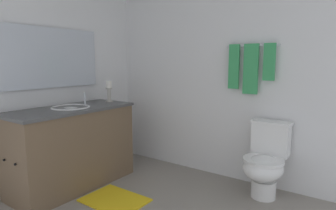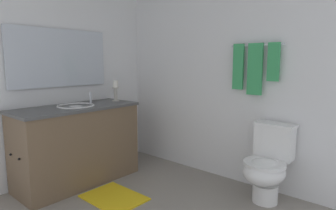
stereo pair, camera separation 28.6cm
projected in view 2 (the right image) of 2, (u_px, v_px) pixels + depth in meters
name	position (u px, v px, depth m)	size (l,w,h in m)	color
wall_back	(226.00, 73.00, 3.25)	(2.93, 0.04, 2.45)	white
wall_left	(51.00, 73.00, 3.23)	(0.04, 2.63, 2.45)	white
vanity_cabinet	(78.00, 144.00, 3.20)	(0.58, 1.34, 0.87)	brown
sink_basin	(76.00, 110.00, 3.15)	(0.40, 0.40, 0.24)	white
mirror	(60.00, 58.00, 3.24)	(0.02, 1.17, 0.65)	silver
candle_holder_tall	(116.00, 90.00, 3.53)	(0.09, 0.09, 0.25)	#B7B2A5
toilet	(267.00, 165.00, 2.75)	(0.39, 0.54, 0.75)	white
towel_bar	(257.00, 45.00, 2.92)	(0.02, 0.02, 0.56)	silver
towel_near_vanity	(238.00, 67.00, 3.06)	(0.12, 0.03, 0.48)	#389E59
towel_center	(255.00, 69.00, 2.94)	(0.16, 0.03, 0.53)	#389E59
towel_near_corner	(274.00, 62.00, 2.81)	(0.12, 0.03, 0.38)	#389E59
bath_mat	(114.00, 197.00, 2.86)	(0.60, 0.44, 0.02)	yellow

